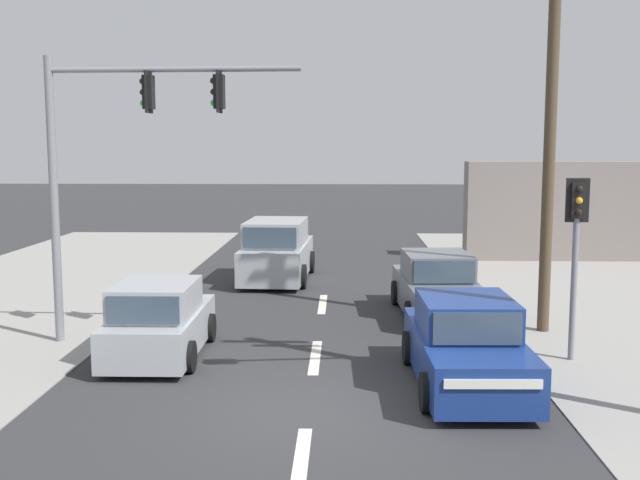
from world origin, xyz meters
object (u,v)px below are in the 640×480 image
utility_pole_midground_right (552,95)px  traffic_signal_mast (113,147)px  suv_crossing_left (277,252)px  hatchback_receding_far (159,322)px  sedan_kerbside_parked (437,287)px  sedan_oncoming_mid (466,346)px  pedestal_signal_right_kerb (576,238)px

utility_pole_midground_right → traffic_signal_mast: 9.42m
suv_crossing_left → hatchback_receding_far: 8.73m
utility_pole_midground_right → sedan_kerbside_parked: utility_pole_midground_right is taller
sedan_oncoming_mid → suv_crossing_left: (-4.21, 10.21, 0.18)m
traffic_signal_mast → pedestal_signal_right_kerb: (9.21, -1.04, -1.73)m
utility_pole_midground_right → sedan_oncoming_mid: 6.46m
traffic_signal_mast → sedan_kerbside_parked: (7.06, 2.82, -3.44)m
utility_pole_midground_right → sedan_kerbside_parked: 5.30m
pedestal_signal_right_kerb → sedan_oncoming_mid: size_ratio=0.83×
pedestal_signal_right_kerb → hatchback_receding_far: bearing=179.8°
traffic_signal_mast → sedan_kerbside_parked: traffic_signal_mast is taller
traffic_signal_mast → pedestal_signal_right_kerb: 9.43m
utility_pole_midground_right → pedestal_signal_right_kerb: utility_pole_midground_right is taller
sedan_kerbside_parked → suv_crossing_left: suv_crossing_left is taller
traffic_signal_mast → sedan_oncoming_mid: bearing=-20.9°
pedestal_signal_right_kerb → traffic_signal_mast: bearing=173.6°
utility_pole_midground_right → suv_crossing_left: utility_pole_midground_right is taller
pedestal_signal_right_kerb → sedan_oncoming_mid: 3.29m
traffic_signal_mast → sedan_oncoming_mid: (6.90, -2.63, -3.44)m
hatchback_receding_far → sedan_oncoming_mid: bearing=-15.6°
traffic_signal_mast → sedan_kerbside_parked: size_ratio=1.39×
sedan_oncoming_mid → hatchback_receding_far: sedan_oncoming_mid is taller
sedan_kerbside_parked → suv_crossing_left: size_ratio=0.94×
pedestal_signal_right_kerb → hatchback_receding_far: size_ratio=0.97×
utility_pole_midground_right → hatchback_receding_far: utility_pole_midground_right is taller
pedestal_signal_right_kerb → suv_crossing_left: pedestal_signal_right_kerb is taller
traffic_signal_mast → suv_crossing_left: bearing=70.5°
traffic_signal_mast → sedan_oncoming_mid: 8.15m
utility_pole_midground_right → traffic_signal_mast: bearing=-172.2°
sedan_kerbside_parked → hatchback_receding_far: bearing=-147.2°
sedan_oncoming_mid → hatchback_receding_far: bearing=164.4°
suv_crossing_left → sedan_kerbside_parked: bearing=-47.4°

